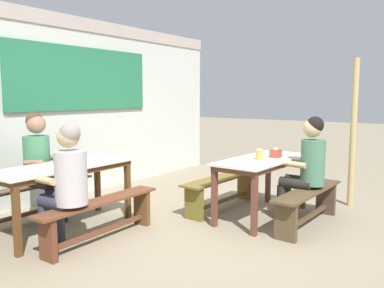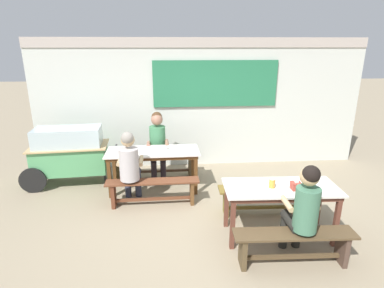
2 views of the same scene
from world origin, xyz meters
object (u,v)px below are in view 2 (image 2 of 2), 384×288
Objects in this scene: food_cart at (69,152)px; person_near_front at (304,207)px; dining_table_near at (280,192)px; condiment_jar at (272,183)px; bench_far_back at (154,163)px; bench_far_front at (153,189)px; bench_near_back at (266,196)px; dining_table_far at (153,155)px; soup_bowl at (164,148)px; bench_near_front at (294,243)px; tissue_box at (296,186)px; person_left_back_turned at (130,163)px; person_center_facing at (158,141)px.

food_cart is 4.35m from person_near_front.
dining_table_near is 11.70× the size of condiment_jar.
bench_far_back is 1.10× the size of bench_far_front.
bench_near_back is at bearing -13.13° from bench_far_front.
dining_table_far is 0.24m from soup_bowl.
bench_far_back and bench_near_front have the same top height.
condiment_jar reaches higher than tissue_box.
bench_far_front is 0.88× the size of food_cart.
person_left_back_turned reaches higher than condiment_jar.
bench_far_back is 0.75m from soup_bowl.
condiment_jar is (1.65, -1.04, 0.53)m from bench_far_front.
soup_bowl is at bearing 74.52° from bench_far_front.
food_cart is 3.88m from condiment_jar.
bench_far_back is 13.66× the size of tissue_box.
soup_bowl is (0.56, 0.63, 0.04)m from person_left_back_turned.
person_near_front reaches higher than dining_table_near.
bench_near_back is 1.23m from person_near_front.
food_cart is (-3.43, 1.44, 0.34)m from bench_near_back.
dining_table_far is 1.13× the size of bench_near_front.
person_left_back_turned is 2.60m from tissue_box.
condiment_jar is at bearing -53.56° from bench_far_back.
dining_table_far is 1.25× the size of person_center_facing.
bench_far_back is 1.30× the size of person_near_front.
dining_table_near is at bearing -51.77° from person_center_facing.
person_center_facing is at bearing 123.51° from person_near_front.
food_cart is 1.35× the size of person_near_front.
dining_table_far is 2.89m from bench_near_front.
person_near_front is 10.49× the size of tissue_box.
soup_bowl is at bearing -10.26° from food_cart.
condiment_jar is at bearing 163.75° from tissue_box.
condiment_jar is (1.66, -1.65, 0.15)m from dining_table_far.
bench_near_back is at bearing 87.91° from dining_table_near.
bench_near_front is at bearing -38.61° from person_left_back_turned.
food_cart is 1.85m from soup_bowl.
person_near_front reaches higher than bench_far_back.
person_left_back_turned is 9.70× the size of condiment_jar.
person_center_facing is at bearing 121.31° from bench_near_front.
bench_near_front is 11.11× the size of condiment_jar.
condiment_jar is (1.59, -2.20, 0.06)m from person_center_facing.
bench_near_back is 1.22m from bench_near_front.
food_cart is (-3.41, 2.05, -0.03)m from dining_table_near.
food_cart is at bearing 142.78° from person_left_back_turned.
person_left_back_turned is (-2.15, 1.09, 0.06)m from dining_table_near.
bench_near_back is at bearing -29.57° from dining_table_far.
person_left_back_turned is at bearing 167.48° from bench_near_back.
soup_bowl is at bearing 48.55° from person_left_back_turned.
bench_near_front is 9.16× the size of soup_bowl.
bench_far_front is 1.20× the size of person_left_back_turned.
dining_table_far is 0.66m from person_left_back_turned.
person_left_back_turned is at bearing -123.00° from dining_table_far.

